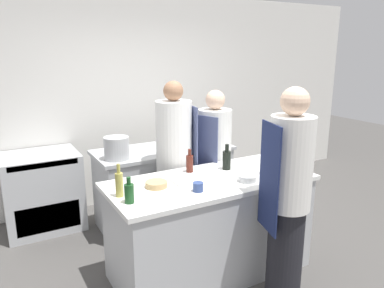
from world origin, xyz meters
The scene contains 18 objects.
ground_plane centered at (0.00, 0.00, 0.00)m, with size 16.00×16.00×0.00m, color #4C4947.
wall_back centered at (0.00, 2.13, 1.40)m, with size 8.00×0.06×2.80m.
prep_counter centered at (0.00, 0.00, 0.47)m, with size 1.89×0.84×0.93m.
pass_counter centered at (0.08, 1.19, 0.47)m, with size 1.62×0.72×0.93m.
oven_range centered at (-1.24, 1.74, 0.45)m, with size 0.85×0.68×0.91m.
chef_at_prep_near centered at (0.32, -0.65, 0.92)m, with size 0.40×0.38×1.81m.
chef_at_stove centered at (-0.04, 0.65, 0.89)m, with size 0.41×0.39×1.77m.
chef_at_pass_far centered at (0.42, 0.61, 0.83)m, with size 0.42×0.41×1.66m.
bottle_olive_oil centered at (-0.85, 0.01, 1.04)m, with size 0.06×0.06×0.27m.
bottle_vinegar centered at (0.55, -0.15, 1.04)m, with size 0.07×0.07×0.28m.
bottle_wine centered at (-0.83, -0.15, 1.02)m, with size 0.07×0.07×0.21m.
bottle_cooking_oil centered at (-0.07, 0.27, 1.02)m, with size 0.07×0.07×0.23m.
bottle_sauce centered at (0.28, 0.17, 1.03)m, with size 0.08×0.08×0.25m.
bowl_mixing_large centered at (-0.52, 0.05, 0.96)m, with size 0.19×0.19×0.05m.
bowl_prep_small centered at (0.25, -0.21, 0.96)m, with size 0.17×0.17×0.06m.
cup centered at (-0.25, -0.20, 0.97)m, with size 0.09×0.09×0.08m.
cutting_board centered at (-0.20, 0.07, 0.94)m, with size 0.29×0.26×0.01m.
stockpot centered at (-0.54, 1.03, 1.05)m, with size 0.27×0.27×0.24m.
Camera 1 is at (-1.72, -2.71, 2.09)m, focal length 35.00 mm.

